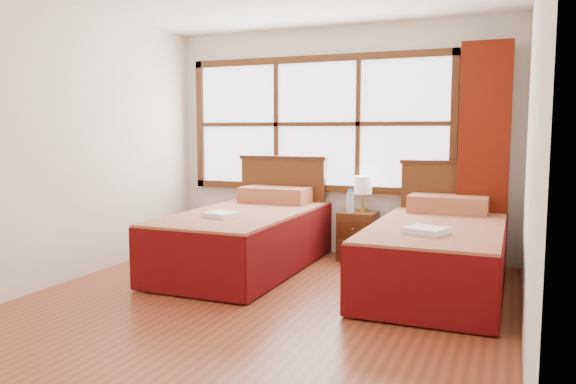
% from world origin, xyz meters
% --- Properties ---
extents(floor, '(4.50, 4.50, 0.00)m').
position_xyz_m(floor, '(0.00, 0.00, 0.00)').
color(floor, brown).
rests_on(floor, ground).
extents(wall_back, '(4.00, 0.00, 4.00)m').
position_xyz_m(wall_back, '(0.00, 2.25, 1.30)').
color(wall_back, silver).
rests_on(wall_back, floor).
extents(wall_left, '(0.00, 4.50, 4.50)m').
position_xyz_m(wall_left, '(-2.00, 0.00, 1.30)').
color(wall_left, silver).
rests_on(wall_left, floor).
extents(wall_right, '(0.00, 4.50, 4.50)m').
position_xyz_m(wall_right, '(2.00, 0.00, 1.30)').
color(wall_right, silver).
rests_on(wall_right, floor).
extents(window, '(3.16, 0.06, 1.56)m').
position_xyz_m(window, '(-0.25, 2.21, 1.50)').
color(window, white).
rests_on(window, wall_back).
extents(curtain, '(0.50, 0.16, 2.30)m').
position_xyz_m(curtain, '(1.60, 2.11, 1.17)').
color(curtain, '#65170A').
rests_on(curtain, wall_back).
extents(bed_left, '(1.16, 2.24, 1.13)m').
position_xyz_m(bed_left, '(-0.65, 1.20, 0.34)').
color(bed_left, '#3C1C0C').
rests_on(bed_left, floor).
extents(bed_right, '(1.14, 2.21, 1.11)m').
position_xyz_m(bed_right, '(1.29, 1.20, 0.34)').
color(bed_right, '#3C1C0C').
rests_on(bed_right, floor).
extents(nightstand, '(0.40, 0.40, 0.53)m').
position_xyz_m(nightstand, '(0.32, 1.99, 0.27)').
color(nightstand, '#4C2710').
rests_on(nightstand, floor).
extents(towels_left, '(0.34, 0.32, 0.04)m').
position_xyz_m(towels_left, '(-0.69, 0.73, 0.63)').
color(towels_left, white).
rests_on(towels_left, bed_left).
extents(towels_right, '(0.38, 0.36, 0.05)m').
position_xyz_m(towels_right, '(1.25, 0.64, 0.62)').
color(towels_right, white).
rests_on(towels_right, bed_right).
extents(lamp, '(0.20, 0.20, 0.39)m').
position_xyz_m(lamp, '(0.34, 2.11, 0.81)').
color(lamp, gold).
rests_on(lamp, nightstand).
extents(bottle_near, '(0.06, 0.06, 0.24)m').
position_xyz_m(bottle_near, '(0.23, 1.96, 0.65)').
color(bottle_near, silver).
rests_on(bottle_near, nightstand).
extents(bottle_far, '(0.07, 0.07, 0.26)m').
position_xyz_m(bottle_far, '(0.25, 1.92, 0.65)').
color(bottle_far, silver).
rests_on(bottle_far, nightstand).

